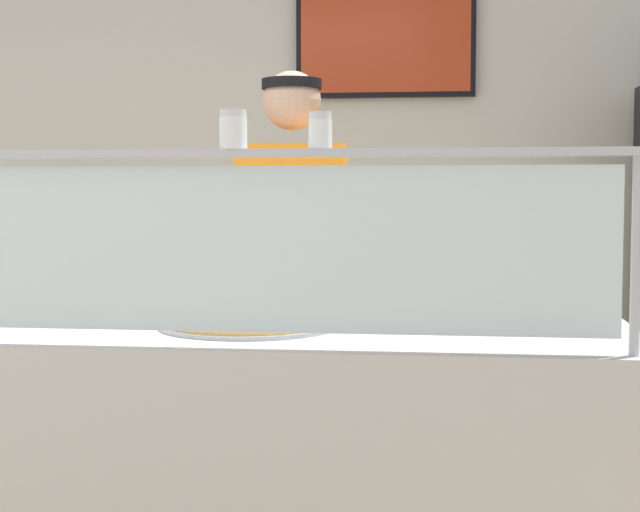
# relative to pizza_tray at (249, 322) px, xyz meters

# --- Properties ---
(shop_rear_unit) EXTENTS (6.32, 0.13, 2.70)m
(shop_rear_unit) POSITION_rel_pizza_tray_xyz_m (0.12, 2.27, 0.39)
(shop_rear_unit) COLOR beige
(shop_rear_unit) RESTS_ON ground
(serving_counter) EXTENTS (1.92, 0.77, 0.95)m
(serving_counter) POSITION_rel_pizza_tray_xyz_m (0.12, -0.02, -0.49)
(serving_counter) COLOR #BCB7B2
(serving_counter) RESTS_ON ground
(sneeze_guard) EXTENTS (1.74, 0.06, 0.48)m
(sneeze_guard) POSITION_rel_pizza_tray_xyz_m (0.12, -0.34, 0.29)
(sneeze_guard) COLOR #B2B5BC
(sneeze_guard) RESTS_ON serving_counter
(pizza_tray) EXTENTS (0.50, 0.50, 0.04)m
(pizza_tray) POSITION_rel_pizza_tray_xyz_m (0.00, 0.00, 0.00)
(pizza_tray) COLOR #9EA0A8
(pizza_tray) RESTS_ON serving_counter
(pizza_server) EXTENTS (0.14, 0.29, 0.01)m
(pizza_server) POSITION_rel_pizza_tray_xyz_m (-0.02, -0.02, 0.02)
(pizza_server) COLOR #ADAFB7
(pizza_server) RESTS_ON pizza_tray
(parmesan_shaker) EXTENTS (0.07, 0.07, 0.09)m
(parmesan_shaker) POSITION_rel_pizza_tray_xyz_m (0.03, -0.34, 0.51)
(parmesan_shaker) COLOR white
(parmesan_shaker) RESTS_ON sneeze_guard
(pepper_flake_shaker) EXTENTS (0.06, 0.06, 0.09)m
(pepper_flake_shaker) POSITION_rel_pizza_tray_xyz_m (0.24, -0.34, 0.50)
(pepper_flake_shaker) COLOR white
(pepper_flake_shaker) RESTS_ON sneeze_guard
(worker_figure) EXTENTS (0.41, 0.50, 1.76)m
(worker_figure) POSITION_rel_pizza_tray_xyz_m (0.01, 0.76, 0.04)
(worker_figure) COLOR #23232D
(worker_figure) RESTS_ON ground
(prep_shelf) EXTENTS (0.70, 0.55, 0.89)m
(prep_shelf) POSITION_rel_pizza_tray_xyz_m (-1.46, 1.78, -0.52)
(prep_shelf) COLOR #B7BABF
(prep_shelf) RESTS_ON ground
(pizza_box_stack) EXTENTS (0.47, 0.46, 0.27)m
(pizza_box_stack) POSITION_rel_pizza_tray_xyz_m (-1.46, 1.78, 0.06)
(pizza_box_stack) COLOR tan
(pizza_box_stack) RESTS_ON prep_shelf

